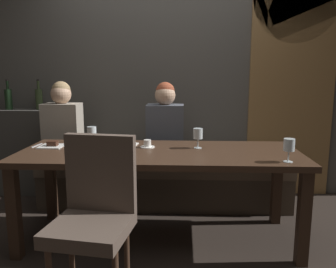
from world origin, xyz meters
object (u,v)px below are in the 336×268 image
(wine_glass_far_right, at_px, (289,146))
(fork_on_table, at_px, (37,146))
(wine_bottle_pale_label, at_px, (39,98))
(wine_glass_center_front, at_px, (92,133))
(dining_table, at_px, (159,162))
(espresso_cup, at_px, (147,144))
(diner_bearded, at_px, (165,126))
(chair_near_side, at_px, (95,207))
(dessert_plate, at_px, (52,145))
(wine_bottle_dark_red, at_px, (8,99))
(wine_glass_near_right, at_px, (198,135))
(diner_redhead, at_px, (63,124))
(banquette_bench, at_px, (164,184))

(wine_glass_far_right, height_order, fork_on_table, wine_glass_far_right)
(wine_bottle_pale_label, distance_m, wine_glass_center_front, 1.23)
(dining_table, distance_m, espresso_cup, 0.20)
(dining_table, xyz_separation_m, wine_glass_center_front, (-0.58, 0.16, 0.20))
(dining_table, bearing_deg, diner_bearded, 89.18)
(chair_near_side, relative_size, wine_bottle_pale_label, 3.01)
(fork_on_table, bearing_deg, dessert_plate, -7.57)
(wine_bottle_dark_red, height_order, wine_bottle_pale_label, same)
(wine_bottle_dark_red, bearing_deg, dessert_plate, -48.24)
(wine_glass_near_right, distance_m, espresso_cup, 0.42)
(chair_near_side, relative_size, espresso_cup, 8.17)
(diner_redhead, xyz_separation_m, espresso_cup, (0.92, -0.60, -0.07))
(banquette_bench, bearing_deg, diner_redhead, 179.11)
(fork_on_table, bearing_deg, banquette_bench, 33.66)
(diner_bearded, xyz_separation_m, espresso_cup, (-0.12, -0.57, -0.07))
(wine_glass_center_front, bearing_deg, wine_glass_far_right, -17.12)
(wine_bottle_dark_red, xyz_separation_m, wine_glass_far_right, (2.62, -1.31, -0.22))
(banquette_bench, height_order, wine_glass_center_front, wine_glass_center_front)
(dining_table, bearing_deg, wine_glass_far_right, -18.13)
(wine_bottle_dark_red, height_order, wine_glass_center_front, wine_bottle_dark_red)
(diner_bearded, distance_m, wine_bottle_pale_label, 1.47)
(wine_bottle_pale_label, relative_size, dessert_plate, 1.72)
(banquette_bench, distance_m, diner_redhead, 1.19)
(banquette_bench, xyz_separation_m, chair_near_side, (-0.34, -1.42, 0.33))
(diner_bearded, relative_size, wine_glass_near_right, 4.94)
(wine_bottle_dark_red, xyz_separation_m, wine_bottle_pale_label, (0.32, 0.05, 0.00))
(wine_glass_far_right, distance_m, dessert_plate, 1.86)
(wine_glass_far_right, bearing_deg, wine_bottle_dark_red, 153.47)
(wine_glass_far_right, height_order, wine_glass_near_right, same)
(espresso_cup, height_order, fork_on_table, espresso_cup)
(dessert_plate, bearing_deg, dining_table, -6.71)
(chair_near_side, relative_size, wine_glass_center_front, 5.98)
(espresso_cup, bearing_deg, wine_glass_far_right, -22.33)
(chair_near_side, height_order, espresso_cup, chair_near_side)
(wine_bottle_dark_red, bearing_deg, wine_bottle_pale_label, 8.30)
(wine_glass_far_right, bearing_deg, wine_bottle_pale_label, 149.53)
(chair_near_side, height_order, diner_bearded, diner_bearded)
(chair_near_side, xyz_separation_m, wine_glass_far_right, (1.25, 0.42, 0.29))
(wine_glass_far_right, bearing_deg, diner_redhead, 152.33)
(diner_redhead, bearing_deg, banquette_bench, -0.89)
(diner_redhead, height_order, fork_on_table, diner_redhead)
(wine_glass_near_right, bearing_deg, espresso_cup, 178.96)
(fork_on_table, bearing_deg, diner_bearded, 33.14)
(chair_near_side, bearing_deg, espresso_cup, 74.72)
(diner_bearded, distance_m, wine_glass_center_front, 0.79)
(diner_redhead, relative_size, fork_on_table, 4.79)
(chair_near_side, distance_m, diner_redhead, 1.62)
(dining_table, distance_m, wine_glass_far_right, 0.98)
(diner_redhead, xyz_separation_m, dessert_plate, (0.12, -0.61, -0.08))
(banquette_bench, bearing_deg, fork_on_table, -151.81)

